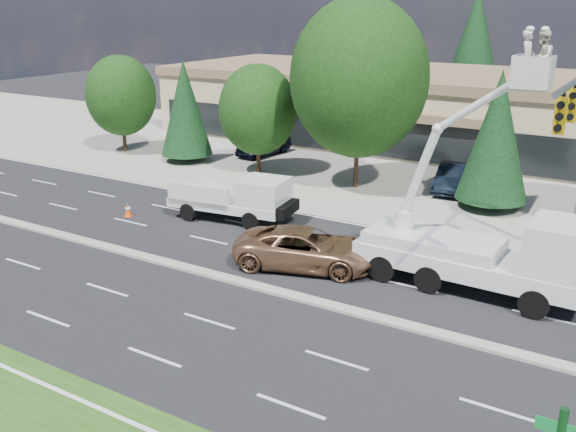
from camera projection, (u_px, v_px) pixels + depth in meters
The scene contains 19 objects.
ground at pixel (259, 288), 25.05m from camera, with size 140.00×140.00×0.00m, color black.
concrete_apron at pixel (431, 175), 41.28m from camera, with size 140.00×22.00×0.01m, color #9C988D.
road_median at pixel (259, 287), 25.03m from camera, with size 120.00×0.55×0.12m, color #9C988D.
strip_mall at pixel (478, 110), 48.47m from camera, with size 50.40×15.40×5.50m.
tree_front_a at pixel (121, 96), 46.69m from camera, with size 5.08×5.08×7.05m.
tree_front_b at pixel (185, 108), 43.87m from camera, with size 3.54×3.54×6.99m.
tree_front_c at pixel (258, 110), 40.82m from camera, with size 5.04×5.04×6.99m.
tree_front_d at pixel (359, 78), 36.63m from camera, with size 7.97×7.97×11.06m.
tree_front_e at pixel (497, 136), 33.51m from camera, with size 3.76×3.76×7.41m.
tree_back_a at pixel (338, 66), 66.59m from camera, with size 4.08×4.08×8.05m.
tree_back_b at pixel (474, 49), 59.04m from camera, with size 6.10×6.10×12.03m.
utility_pickup at pixel (237, 202), 32.51m from camera, with size 6.35×3.03×2.34m.
bucket_truck at pixel (487, 242), 24.11m from camera, with size 8.72×3.00×9.87m.
traffic_cone_a at pixel (128, 210), 33.36m from camera, with size 0.40×0.40×0.70m.
traffic_cone_b at pixel (274, 241), 28.97m from camera, with size 0.40×0.40×0.70m.
traffic_cone_c at pixel (320, 259), 27.04m from camera, with size 0.40×0.40×0.70m.
minivan at pixel (306, 249), 26.82m from camera, with size 2.73×5.92×1.64m, color #8C6244.
parked_car_west at pixel (264, 144), 46.60m from camera, with size 1.91×4.75×1.62m, color black.
parked_car_east at pixel (453, 178), 37.79m from camera, with size 1.64×4.70×1.55m, color black.
Camera 1 is at (12.77, -18.98, 10.64)m, focal length 40.00 mm.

